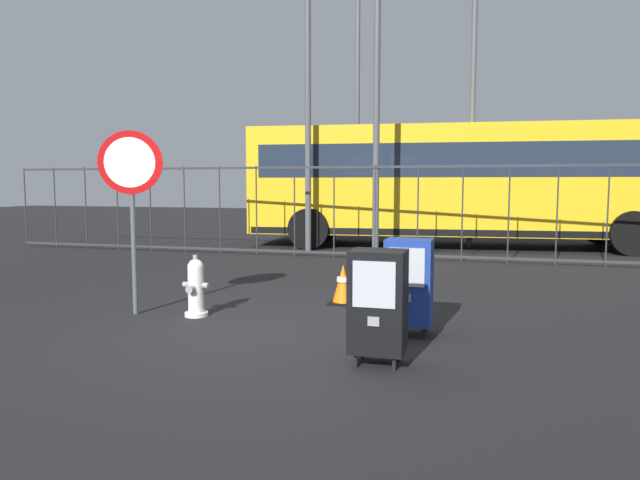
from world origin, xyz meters
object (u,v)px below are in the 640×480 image
(stop_sign, at_px, (131,183))
(traffic_cone, at_px, (343,285))
(street_light_near_left, at_px, (473,81))
(street_light_near_right, at_px, (358,77))
(newspaper_box_primary, at_px, (378,301))
(bus_near, at_px, (461,179))
(newspaper_box_secondary, at_px, (409,282))
(street_light_far_right, at_px, (308,90))
(fire_hydrant, at_px, (196,287))
(street_light_far_left, at_px, (377,79))

(stop_sign, height_order, traffic_cone, stop_sign)
(street_light_near_left, xyz_separation_m, street_light_near_right, (-3.53, 2.79, 0.74))
(newspaper_box_primary, xyz_separation_m, bus_near, (0.25, 10.24, 1.14))
(newspaper_box_secondary, height_order, bus_near, bus_near)
(newspaper_box_primary, bearing_deg, street_light_far_right, 111.10)
(traffic_cone, bearing_deg, newspaper_box_primary, -69.65)
(street_light_far_right, bearing_deg, traffic_cone, -68.58)
(fire_hydrant, distance_m, street_light_near_right, 12.59)
(fire_hydrant, relative_size, bus_near, 0.07)
(bus_near, relative_size, street_light_far_right, 1.67)
(traffic_cone, xyz_separation_m, street_light_near_right, (-2.13, 10.53, 4.61))
(fire_hydrant, xyz_separation_m, street_light_near_right, (-0.59, 11.73, 4.52))
(stop_sign, height_order, bus_near, bus_near)
(newspaper_box_secondary, bearing_deg, street_light_far_left, 103.68)
(traffic_cone, xyz_separation_m, street_light_far_right, (-2.26, 5.75, 3.49))
(fire_hydrant, height_order, newspaper_box_primary, newspaper_box_primary)
(newspaper_box_secondary, relative_size, traffic_cone, 1.92)
(fire_hydrant, distance_m, newspaper_box_secondary, 2.59)
(fire_hydrant, relative_size, stop_sign, 0.33)
(bus_near, bearing_deg, street_light_near_left, -10.92)
(traffic_cone, distance_m, bus_near, 7.99)
(stop_sign, distance_m, street_light_near_left, 10.10)
(street_light_near_right, height_order, street_light_far_right, street_light_near_right)
(bus_near, distance_m, street_light_far_left, 3.95)
(newspaper_box_primary, relative_size, stop_sign, 0.46)
(fire_hydrant, xyz_separation_m, bus_near, (2.70, 8.97, 1.36))
(fire_hydrant, distance_m, stop_sign, 1.47)
(newspaper_box_secondary, distance_m, stop_sign, 3.51)
(bus_near, distance_m, street_light_far_right, 4.47)
(traffic_cone, bearing_deg, stop_sign, -150.49)
(newspaper_box_primary, relative_size, bus_near, 0.10)
(street_light_near_left, xyz_separation_m, street_light_far_left, (-1.86, -2.92, -0.36))
(stop_sign, distance_m, bus_near, 9.72)
(fire_hydrant, height_order, newspaper_box_secondary, newspaper_box_secondary)
(street_light_far_right, bearing_deg, fire_hydrant, -84.08)
(fire_hydrant, xyz_separation_m, street_light_near_left, (2.93, 8.94, 3.78))
(stop_sign, relative_size, street_light_far_left, 0.35)
(fire_hydrant, bearing_deg, bus_near, 73.24)
(traffic_cone, distance_m, street_light_far_right, 7.10)
(stop_sign, xyz_separation_m, street_light_near_left, (3.71, 9.05, 2.53))
(fire_hydrant, distance_m, street_light_far_left, 7.01)
(fire_hydrant, bearing_deg, traffic_cone, 38.02)
(stop_sign, height_order, street_light_far_right, street_light_far_right)
(fire_hydrant, xyz_separation_m, street_light_far_left, (1.07, 6.03, 3.42))
(stop_sign, bearing_deg, newspaper_box_secondary, -1.11)
(newspaper_box_primary, xyz_separation_m, newspaper_box_secondary, (0.13, 1.11, 0.00))
(street_light_near_left, relative_size, street_light_far_left, 1.11)
(street_light_far_right, bearing_deg, bus_near, 30.51)
(newspaper_box_primary, relative_size, street_light_far_left, 0.16)
(street_light_far_left, distance_m, street_light_far_right, 2.02)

